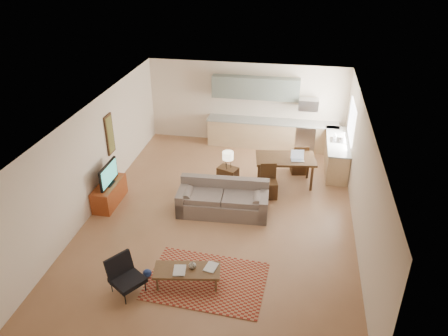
% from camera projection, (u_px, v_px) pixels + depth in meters
% --- Properties ---
extents(room, '(9.00, 9.00, 9.00)m').
position_uv_depth(room, '(222.00, 166.00, 10.48)').
color(room, '#8F6140').
rests_on(room, ground).
extents(kitchen_counter_back, '(4.26, 0.64, 0.92)m').
position_uv_depth(kitchen_counter_back, '(272.00, 134.00, 14.38)').
color(kitchen_counter_back, tan).
rests_on(kitchen_counter_back, ground).
extents(kitchen_counter_right, '(0.64, 2.26, 0.92)m').
position_uv_depth(kitchen_counter_right, '(336.00, 155.00, 13.04)').
color(kitchen_counter_right, tan).
rests_on(kitchen_counter_right, ground).
extents(kitchen_range, '(0.62, 0.62, 0.90)m').
position_uv_depth(kitchen_range, '(305.00, 137.00, 14.22)').
color(kitchen_range, '#A5A8AD').
rests_on(kitchen_range, ground).
extents(kitchen_microwave, '(0.62, 0.40, 0.35)m').
position_uv_depth(kitchen_microwave, '(308.00, 104.00, 13.71)').
color(kitchen_microwave, '#A5A8AD').
rests_on(kitchen_microwave, room).
extents(upper_cabinets, '(2.80, 0.34, 0.70)m').
position_uv_depth(upper_cabinets, '(256.00, 88.00, 13.90)').
color(upper_cabinets, slate).
rests_on(upper_cabinets, room).
extents(window_right, '(0.02, 1.40, 1.05)m').
position_uv_depth(window_right, '(352.00, 121.00, 12.48)').
color(window_right, white).
rests_on(window_right, room).
extents(wall_art_left, '(0.06, 0.42, 1.10)m').
position_uv_depth(wall_art_left, '(110.00, 134.00, 11.66)').
color(wall_art_left, olive).
rests_on(wall_art_left, room).
extents(triptych, '(1.70, 0.04, 0.50)m').
position_uv_depth(triptych, '(244.00, 92.00, 14.18)').
color(triptych, beige).
rests_on(triptych, room).
extents(rug, '(2.47, 1.78, 0.02)m').
position_uv_depth(rug, '(207.00, 281.00, 8.94)').
color(rug, maroon).
rests_on(rug, floor).
extents(sofa, '(2.41, 1.14, 0.82)m').
position_uv_depth(sofa, '(223.00, 199.00, 10.96)').
color(sofa, '#695B53').
rests_on(sofa, floor).
extents(coffee_table, '(1.39, 0.73, 0.40)m').
position_uv_depth(coffee_table, '(187.00, 277.00, 8.76)').
color(coffee_table, '#4F351E').
rests_on(coffee_table, floor).
extents(book_a, '(0.35, 0.40, 0.03)m').
position_uv_depth(book_a, '(173.00, 270.00, 8.62)').
color(book_a, maroon).
rests_on(book_a, coffee_table).
extents(book_b, '(0.35, 0.40, 0.02)m').
position_uv_depth(book_b, '(206.00, 266.00, 8.75)').
color(book_b, navy).
rests_on(book_b, coffee_table).
extents(vase, '(0.21, 0.21, 0.16)m').
position_uv_depth(vase, '(192.00, 265.00, 8.67)').
color(vase, black).
rests_on(vase, coffee_table).
extents(armchair, '(0.92, 0.92, 0.75)m').
position_uv_depth(armchair, '(127.00, 277.00, 8.50)').
color(armchair, black).
rests_on(armchair, floor).
extents(tv_credenza, '(0.48, 1.26, 0.58)m').
position_uv_depth(tv_credenza, '(109.00, 193.00, 11.41)').
color(tv_credenza, maroon).
rests_on(tv_credenza, floor).
extents(tv, '(0.10, 0.97, 0.58)m').
position_uv_depth(tv, '(108.00, 174.00, 11.13)').
color(tv, black).
rests_on(tv, tv_credenza).
extents(console_table, '(0.63, 0.52, 0.62)m').
position_uv_depth(console_table, '(228.00, 178.00, 12.10)').
color(console_table, '#321F10').
rests_on(console_table, floor).
extents(table_lamp, '(0.38, 0.38, 0.50)m').
position_uv_depth(table_lamp, '(228.00, 160.00, 11.84)').
color(table_lamp, beige).
rests_on(table_lamp, console_table).
extents(dining_table, '(1.75, 1.16, 0.83)m').
position_uv_depth(dining_table, '(285.00, 171.00, 12.25)').
color(dining_table, '#321F10').
rests_on(dining_table, floor).
extents(dining_chair_near, '(0.53, 0.54, 0.91)m').
position_uv_depth(dining_chair_near, '(269.00, 182.00, 11.62)').
color(dining_chair_near, '#321F10').
rests_on(dining_chair_near, floor).
extents(dining_chair_far, '(0.52, 0.54, 0.92)m').
position_uv_depth(dining_chair_far, '(299.00, 158.00, 12.83)').
color(dining_chair_far, '#321F10').
rests_on(dining_chair_far, floor).
extents(laptop, '(0.38, 0.30, 0.26)m').
position_uv_depth(laptop, '(298.00, 156.00, 11.84)').
color(laptop, '#A5A8AD').
rests_on(laptop, dining_table).
extents(soap_bottle, '(0.13, 0.13, 0.19)m').
position_uv_depth(soap_bottle, '(335.00, 136.00, 12.90)').
color(soap_bottle, beige).
rests_on(soap_bottle, kitchen_counter_right).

